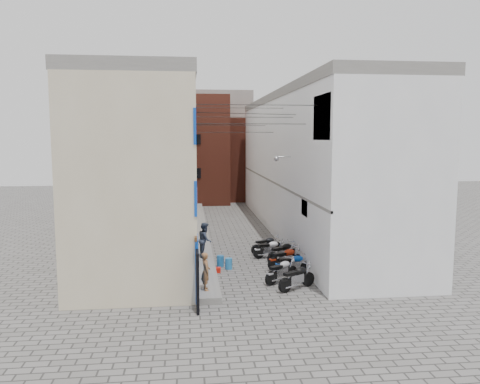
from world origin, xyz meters
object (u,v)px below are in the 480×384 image
object	(u,v)px
motorcycle_a	(297,276)
red_crate	(217,270)
motorcycle_d	(286,257)
motorcycle_f	(270,248)
motorcycle_c	(293,263)
motorcycle_e	(283,251)
water_jug_far	(220,261)
motorcycle_b	(282,270)
motorcycle_g	(267,244)
person_b	(205,240)
water_jug_near	(229,264)
person_a	(206,271)

from	to	relation	value
motorcycle_a	red_crate	bearing A→B (deg)	-162.53
motorcycle_d	red_crate	size ratio (longest dim) A/B	5.34
motorcycle_d	motorcycle_f	bearing A→B (deg)	168.07
motorcycle_c	red_crate	world-z (taller)	motorcycle_c
red_crate	motorcycle_f	bearing A→B (deg)	38.66
motorcycle_a	motorcycle_e	bearing A→B (deg)	145.14
motorcycle_a	water_jug_far	distance (m)	4.75
motorcycle_b	water_jug_far	world-z (taller)	motorcycle_b
motorcycle_e	motorcycle_d	bearing A→B (deg)	-35.11
motorcycle_f	water_jug_far	bearing A→B (deg)	-71.35
motorcycle_c	water_jug_far	size ratio (longest dim) A/B	3.42
motorcycle_g	person_b	world-z (taller)	person_b
motorcycle_e	motorcycle_f	distance (m)	1.09
motorcycle_d	water_jug_far	bearing A→B (deg)	-126.17
person_b	motorcycle_g	bearing A→B (deg)	-63.55
motorcycle_a	red_crate	world-z (taller)	motorcycle_a
motorcycle_b	motorcycle_g	xyz separation A→B (m)	(0.18, 4.95, -0.02)
motorcycle_c	water_jug_far	distance (m)	3.63
water_jug_far	motorcycle_c	bearing A→B (deg)	-27.54
motorcycle_f	water_jug_near	world-z (taller)	motorcycle_f
person_a	water_jug_far	bearing A→B (deg)	-18.25
motorcycle_b	motorcycle_e	bearing A→B (deg)	131.49
person_b	water_jug_far	size ratio (longest dim) A/B	3.22
motorcycle_f	red_crate	distance (m)	3.74
motorcycle_c	motorcycle_b	bearing A→B (deg)	-38.41
motorcycle_g	water_jug_near	bearing A→B (deg)	-60.61
red_crate	motorcycle_d	bearing A→B (deg)	4.56
motorcycle_e	red_crate	bearing A→B (deg)	-97.71
person_a	water_jug_far	size ratio (longest dim) A/B	2.79
motorcycle_b	motorcycle_g	world-z (taller)	motorcycle_b
water_jug_far	motorcycle_f	bearing A→B (deg)	26.57
motorcycle_f	motorcycle_g	distance (m)	0.87
motorcycle_c	motorcycle_e	world-z (taller)	motorcycle_e
motorcycle_a	red_crate	size ratio (longest dim) A/B	5.27
water_jug_far	water_jug_near	bearing A→B (deg)	-53.33
motorcycle_c	person_b	bearing A→B (deg)	-127.79
motorcycle_d	motorcycle_g	xyz separation A→B (m)	(-0.43, 2.92, -0.04)
motorcycle_a	motorcycle_d	world-z (taller)	motorcycle_d
motorcycle_d	red_crate	distance (m)	3.34
motorcycle_b	motorcycle_f	world-z (taller)	motorcycle_b
motorcycle_g	motorcycle_b	bearing A→B (deg)	-22.50
motorcycle_f	person_a	world-z (taller)	person_a
motorcycle_d	water_jug_near	world-z (taller)	motorcycle_d
motorcycle_d	motorcycle_c	bearing A→B (deg)	-13.63
person_a	water_jug_far	xyz separation A→B (m)	(0.86, 4.15, -0.73)
person_a	red_crate	bearing A→B (deg)	-17.65
motorcycle_b	motorcycle_d	distance (m)	2.12
motorcycle_e	water_jug_far	world-z (taller)	motorcycle_e
motorcycle_a	motorcycle_c	size ratio (longest dim) A/B	1.05
water_jug_far	motorcycle_a	bearing A→B (deg)	-52.60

